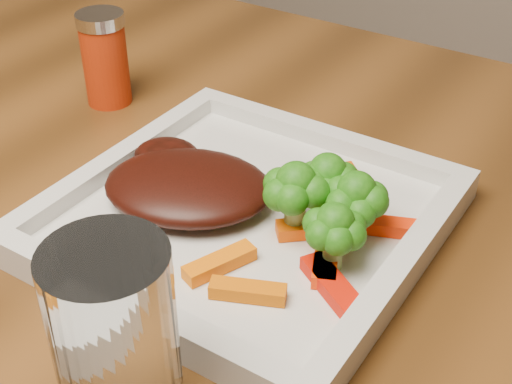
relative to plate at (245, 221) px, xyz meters
The scene contains 15 objects.
plate is the anchor object (origin of this frame).
steak 0.05m from the plate, 167.47° to the right, with size 0.13×0.10×0.03m, color #320C07.
broccoli_0 0.07m from the plate, 28.01° to the left, with size 0.05×0.05×0.07m, color #366B11, non-canonical shape.
broccoli_1 0.09m from the plate, 12.58° to the left, with size 0.05×0.05×0.06m, color #347112, non-canonical shape.
broccoli_2 0.09m from the plate, 12.04° to the right, with size 0.05×0.05×0.06m, color #2F5B0F, non-canonical shape.
broccoli_3 0.06m from the plate, ahead, with size 0.05×0.05×0.06m, color #1D5F0F, non-canonical shape.
carrot_0 0.09m from the plate, 55.14° to the right, with size 0.05×0.01×0.01m, color #CF5D03.
carrot_1 0.11m from the plate, 22.65° to the right, with size 0.06×0.02×0.01m, color red.
carrot_2 0.07m from the plate, 71.87° to the right, with size 0.05×0.01×0.01m, color #E76703.
carrot_3 0.11m from the plate, 21.39° to the left, with size 0.05×0.01×0.01m, color #FB2B04.
carrot_4 0.07m from the plate, 70.16° to the left, with size 0.06×0.02×0.01m, color #CD4503.
carrot_5 0.08m from the plate, 10.62° to the right, with size 0.06×0.02×0.01m, color #FF3604.
carrot_6 0.06m from the plate, ahead, with size 0.06×0.02×0.01m, color #F25203.
spice_shaker 0.25m from the plate, 156.56° to the left, with size 0.04×0.04×0.09m, color #AB2709.
drinking_glass 0.20m from the plate, 76.89° to the right, with size 0.07×0.07×0.12m, color white.
Camera 1 is at (0.57, -0.18, 1.08)m, focal length 50.00 mm.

